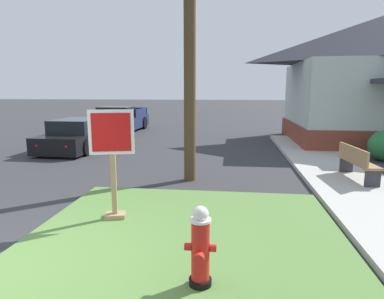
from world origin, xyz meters
TOP-DOWN VIEW (x-y plane):
  - grass_corner_patch at (2.25, 1.37)m, footprint 5.12×4.89m
  - sidewalk_strip at (6.01, 5.41)m, footprint 2.20×16.17m
  - fire_hydrant at (2.62, 0.04)m, footprint 0.38×0.34m
  - stop_sign at (0.86, 1.97)m, footprint 0.77×0.36m
  - manhole_cover at (0.50, 2.56)m, footprint 0.70×0.70m
  - parked_sedan_black at (-3.23, 9.19)m, footprint 2.05×4.45m
  - pickup_truck_navy at (-3.50, 14.91)m, footprint 2.21×5.17m
  - street_bench at (6.18, 5.20)m, footprint 0.54×1.67m
  - utility_pole at (1.86, 5.00)m, footprint 1.52×0.31m

SIDE VIEW (x-z plane):
  - manhole_cover at x=0.50m, z-range 0.00..0.02m
  - grass_corner_patch at x=2.25m, z-range 0.00..0.08m
  - sidewalk_strip at x=6.01m, z-range 0.00..0.12m
  - parked_sedan_black at x=-3.23m, z-range -0.08..1.17m
  - fire_hydrant at x=2.62m, z-range 0.06..1.05m
  - street_bench at x=6.18m, z-range 0.17..1.02m
  - pickup_truck_navy at x=-3.50m, z-range -0.12..1.36m
  - stop_sign at x=0.86m, z-range 0.07..2.05m
  - utility_pole at x=1.86m, z-range 0.16..8.74m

